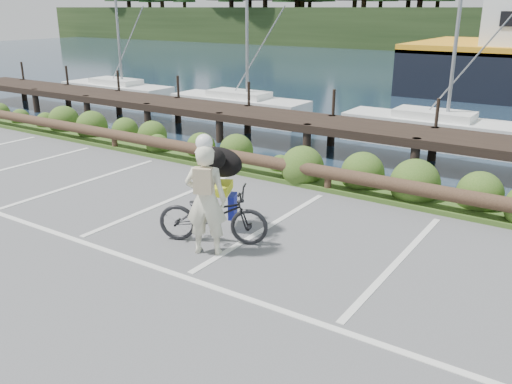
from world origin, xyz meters
TOP-DOWN VIEW (x-y plane):
  - ground at (0.00, 0.00)m, footprint 72.00×72.00m
  - vegetation_strip at (0.00, 5.30)m, footprint 34.00×1.60m
  - log_rail at (0.00, 4.60)m, footprint 32.00×0.30m
  - bicycle at (-0.45, 0.94)m, footprint 2.08×1.45m
  - cyclist at (-0.26, 0.52)m, footprint 0.83×0.71m
  - dog at (-0.71, 1.51)m, footprint 0.83×1.07m

SIDE VIEW (x-z plane):
  - ground at x=0.00m, z-range 0.00..0.00m
  - log_rail at x=0.00m, z-range -0.30..0.30m
  - vegetation_strip at x=0.00m, z-range 0.00..0.10m
  - bicycle at x=-0.45m, z-range 0.00..1.04m
  - cyclist at x=-0.26m, z-range 0.00..1.92m
  - dog at x=-0.71m, z-range 1.04..1.59m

